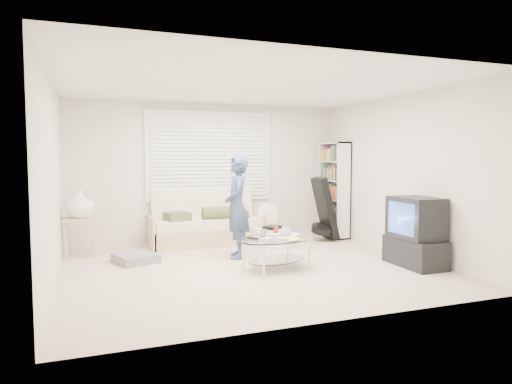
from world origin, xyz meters
name	(u,v)px	position (x,y,z in m)	size (l,w,h in m)	color
ground	(251,267)	(0.00, 0.00, 0.00)	(5.00, 5.00, 0.00)	tan
room_shell	(239,151)	(0.00, 0.48, 1.63)	(5.02, 4.52, 2.51)	silver
window_blinds	(210,156)	(0.00, 2.20, 1.55)	(2.32, 0.08, 1.62)	silver
futon_sofa	(206,226)	(-0.16, 1.87, 0.32)	(1.97, 0.80, 0.96)	tan
grey_floor_pillow	(136,258)	(-1.47, 0.87, 0.06)	(0.54, 0.54, 0.12)	slate
side_table	(80,207)	(-2.22, 1.62, 0.77)	(0.52, 0.42, 1.04)	tan
bookshelf	(334,190)	(2.32, 1.77, 0.91)	(0.29, 0.76, 1.82)	white
guitar_case	(324,213)	(1.95, 1.44, 0.51)	(0.46, 0.43, 1.15)	black
floor_fan	(268,219)	(0.93, 1.69, 0.42)	(0.44, 0.29, 0.72)	white
storage_bin	(272,237)	(0.83, 1.23, 0.17)	(0.56, 0.43, 0.36)	white
tv_unit	(415,233)	(2.20, -0.73, 0.47)	(0.52, 0.91, 0.97)	black
coffee_table	(277,244)	(0.31, -0.20, 0.35)	(1.32, 1.03, 0.55)	silver
standing_person	(237,207)	(0.01, 0.65, 0.78)	(0.57, 0.37, 1.57)	#364970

